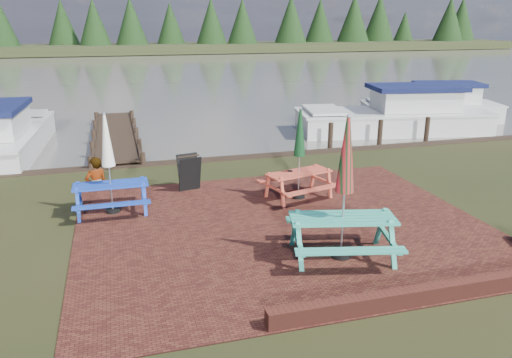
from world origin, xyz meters
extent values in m
plane|color=black|center=(0.00, 0.00, 0.00)|extent=(120.00, 120.00, 0.00)
cube|color=#361411|center=(0.00, 1.00, 0.01)|extent=(9.00, 7.50, 0.02)
cube|color=#4C1E16|center=(1.50, -2.60, 0.15)|extent=(6.00, 0.22, 0.30)
cube|color=#4D4A42|center=(0.00, 37.00, 0.00)|extent=(120.00, 60.00, 0.02)
cube|color=black|center=(0.00, 66.00, 0.50)|extent=(120.00, 10.00, 1.20)
cube|color=teal|center=(0.60, -0.71, 0.82)|extent=(2.13, 1.22, 0.04)
cube|color=teal|center=(0.42, -1.44, 0.50)|extent=(2.01, 0.72, 0.04)
cube|color=teal|center=(0.77, 0.03, 0.50)|extent=(2.01, 0.72, 0.04)
cube|color=teal|center=(-0.25, -0.51, 0.41)|extent=(0.49, 1.71, 0.82)
cube|color=teal|center=(1.44, -0.91, 0.41)|extent=(0.49, 1.71, 0.82)
cylinder|color=black|center=(0.60, -0.71, 0.06)|extent=(0.40, 0.40, 0.11)
cylinder|color=#B2B2B7|center=(0.60, -0.71, 1.39)|extent=(0.04, 0.04, 2.78)
cone|color=red|center=(0.60, -0.71, 2.06)|extent=(0.36, 0.36, 1.39)
cube|color=#B9432F|center=(0.98, 2.71, 0.69)|extent=(1.80, 1.06, 0.04)
cube|color=#B9432F|center=(1.15, 2.09, 0.42)|extent=(1.69, 0.65, 0.04)
cube|color=#B9432F|center=(0.82, 3.32, 0.42)|extent=(1.69, 0.65, 0.04)
cube|color=#B9432F|center=(0.28, 2.52, 0.35)|extent=(0.45, 1.43, 0.69)
cube|color=#B9432F|center=(1.69, 2.89, 0.35)|extent=(0.45, 1.43, 0.69)
cylinder|color=black|center=(0.98, 2.71, 0.05)|extent=(0.34, 0.34, 0.09)
cylinder|color=#B2B2B7|center=(0.98, 2.71, 1.17)|extent=(0.03, 0.03, 2.34)
cone|color=#0E3417|center=(0.98, 2.71, 1.73)|extent=(0.30, 0.30, 1.17)
cube|color=#1537A3|center=(-3.67, 2.96, 0.71)|extent=(1.73, 0.67, 0.04)
cube|color=#1537A3|center=(-3.67, 2.31, 0.43)|extent=(1.73, 0.23, 0.04)
cube|color=#1537A3|center=(-3.67, 3.62, 0.43)|extent=(1.73, 0.23, 0.04)
cube|color=#1537A3|center=(-4.42, 2.96, 0.35)|extent=(0.08, 1.50, 0.71)
cube|color=#1537A3|center=(-2.92, 2.97, 0.35)|extent=(0.08, 1.50, 0.71)
cylinder|color=black|center=(-3.67, 2.96, 0.05)|extent=(0.35, 0.35, 0.10)
cylinder|color=#B2B2B7|center=(-3.67, 2.96, 1.20)|extent=(0.03, 0.03, 2.40)
cone|color=white|center=(-3.67, 2.96, 1.77)|extent=(0.31, 0.31, 1.20)
cube|color=black|center=(-1.63, 3.98, 0.49)|extent=(0.63, 0.36, 0.96)
cube|color=black|center=(-1.63, 4.30, 0.49)|extent=(0.63, 0.36, 0.96)
cube|color=black|center=(-1.63, 4.14, 0.95)|extent=(0.59, 0.17, 0.03)
cube|color=black|center=(-3.50, 11.50, 0.12)|extent=(1.60, 9.00, 0.06)
cube|color=black|center=(-4.25, 11.50, 0.17)|extent=(0.08, 9.00, 0.08)
cube|color=black|center=(-2.75, 11.50, 0.17)|extent=(0.08, 9.00, 0.08)
cylinder|color=black|center=(-4.30, 7.00, -0.10)|extent=(0.16, 0.16, 1.00)
cylinder|color=black|center=(-2.70, 7.00, -0.10)|extent=(0.16, 0.16, 1.00)
cube|color=beige|center=(-7.36, 10.54, 0.13)|extent=(2.75, 7.17, 1.01)
cube|color=beige|center=(-7.36, 10.54, 0.66)|extent=(2.80, 7.32, 0.08)
cube|color=beige|center=(-7.24, 13.22, 0.79)|extent=(2.12, 1.37, 0.10)
cube|color=beige|center=(7.95, 9.97, 0.15)|extent=(8.26, 4.02, 1.06)
cube|color=beige|center=(7.95, 9.97, 0.70)|extent=(8.43, 4.10, 0.08)
cube|color=beige|center=(8.89, 9.81, 1.20)|extent=(3.61, 2.50, 0.90)
cube|color=#10153B|center=(8.89, 9.81, 1.71)|extent=(4.11, 2.80, 0.19)
cube|color=beige|center=(4.99, 10.47, 0.83)|extent=(1.79, 2.54, 0.11)
cube|color=beige|center=(11.07, 11.77, 0.12)|extent=(6.57, 3.64, 0.96)
cube|color=beige|center=(11.07, 11.77, 0.62)|extent=(6.71, 3.71, 0.08)
cube|color=beige|center=(11.80, 11.59, 1.08)|extent=(2.92, 2.17, 0.81)
cube|color=#10153B|center=(11.80, 11.59, 1.54)|extent=(3.33, 2.43, 0.17)
cube|color=beige|center=(8.78, 12.34, 0.74)|extent=(1.54, 2.09, 0.10)
imported|color=gray|center=(-4.09, 5.03, 0.86)|extent=(0.74, 0.62, 1.71)
camera|label=1|loc=(-3.40, -8.75, 4.44)|focal=35.00mm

